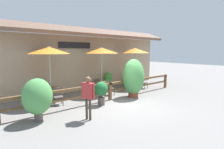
{
  "coord_description": "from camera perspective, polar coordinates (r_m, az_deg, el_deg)",
  "views": [
    {
      "loc": [
        -5.75,
        -6.18,
        2.63
      ],
      "look_at": [
        0.59,
        1.6,
        1.29
      ],
      "focal_mm": 28.0,
      "sensor_mm": 36.0,
      "label": 1
    }
  ],
  "objects": [
    {
      "name": "chair_near_wallside",
      "position": [
        10.48,
        -20.33,
        -4.8
      ],
      "size": [
        0.49,
        0.49,
        0.83
      ],
      "rotation": [
        0.0,
        0.0,
        3.34
      ],
      "color": "#514C47",
      "rests_on": "ground"
    },
    {
      "name": "patio_umbrella_near",
      "position": [
        9.5,
        -19.85,
        7.39
      ],
      "size": [
        2.11,
        2.11,
        2.88
      ],
      "color": "#B7B2A8",
      "rests_on": "ground"
    },
    {
      "name": "chair_far_streetside",
      "position": [
        12.61,
        10.07,
        -2.4
      ],
      "size": [
        0.5,
        0.5,
        0.83
      ],
      "rotation": [
        0.0,
        0.0,
        0.21
      ],
      "color": "#514C47",
      "rests_on": "ground"
    },
    {
      "name": "chair_far_wallside",
      "position": [
        13.61,
        5.02,
        -1.57
      ],
      "size": [
        0.47,
        0.47,
        0.83
      ],
      "rotation": [
        0.0,
        0.0,
        3.26
      ],
      "color": "#514C47",
      "rests_on": "ground"
    },
    {
      "name": "dining_table_far",
      "position": [
        13.05,
        7.35,
        -1.55
      ],
      "size": [
        1.06,
        1.06,
        0.7
      ],
      "color": "brown",
      "rests_on": "ground"
    },
    {
      "name": "chair_middle_wallside",
      "position": [
        11.72,
        -5.39,
        -3.08
      ],
      "size": [
        0.48,
        0.48,
        0.83
      ],
      "rotation": [
        0.0,
        0.0,
        3.0
      ],
      "color": "#514C47",
      "rests_on": "ground"
    },
    {
      "name": "potted_plant_entrance_palm",
      "position": [
        8.54,
        -3.56,
        -5.24
      ],
      "size": [
        0.67,
        0.6,
        1.17
      ],
      "color": "#564C47",
      "rests_on": "ground"
    },
    {
      "name": "patio_umbrella_far",
      "position": [
        12.89,
        7.51,
        7.72
      ],
      "size": [
        2.11,
        2.11,
        2.88
      ],
      "color": "#B7B2A8",
      "rests_on": "ground"
    },
    {
      "name": "potted_plant_broad_leaf",
      "position": [
        10.0,
        7.03,
        -1.0
      ],
      "size": [
        1.3,
        1.17,
        2.19
      ],
      "color": "brown",
      "rests_on": "ground"
    },
    {
      "name": "dining_table_near",
      "position": [
        9.72,
        -19.29,
        -5.08
      ],
      "size": [
        1.06,
        1.06,
        0.7
      ],
      "color": "brown",
      "rests_on": "ground"
    },
    {
      "name": "dining_table_middle",
      "position": [
        11.1,
        -3.31,
        -3.11
      ],
      "size": [
        1.06,
        1.06,
        0.7
      ],
      "color": "brown",
      "rests_on": "ground"
    },
    {
      "name": "building_facade",
      "position": [
        11.79,
        -10.0,
        5.25
      ],
      "size": [
        14.28,
        1.49,
        4.23
      ],
      "color": "tan",
      "rests_on": "ground"
    },
    {
      "name": "patio_umbrella_middle",
      "position": [
        10.91,
        -3.39,
        7.8
      ],
      "size": [
        2.11,
        2.11,
        2.88
      ],
      "color": "#B7B2A8",
      "rests_on": "ground"
    },
    {
      "name": "potted_plant_tall_tropical",
      "position": [
        7.12,
        -23.16,
        -6.77
      ],
      "size": [
        1.1,
        0.99,
        1.64
      ],
      "color": "#564C47",
      "rests_on": "ground"
    },
    {
      "name": "pedestrian",
      "position": [
        6.7,
        -7.83,
        -5.76
      ],
      "size": [
        0.35,
        0.56,
        1.69
      ],
      "rotation": [
        0.0,
        0.0,
        1.91
      ],
      "color": "#42382D",
      "rests_on": "ground"
    },
    {
      "name": "ground_plane",
      "position": [
        8.84,
        3.63,
        -9.69
      ],
      "size": [
        60.0,
        60.0,
        0.0
      ],
      "primitive_type": "plane",
      "color": "slate"
    },
    {
      "name": "chair_near_streetside",
      "position": [
        9.06,
        -17.21,
        -6.56
      ],
      "size": [
        0.51,
        0.51,
        0.83
      ],
      "rotation": [
        0.0,
        0.0,
        -0.24
      ],
      "color": "#514C47",
      "rests_on": "ground"
    },
    {
      "name": "chair_middle_streetside",
      "position": [
        10.56,
        -0.87,
        -4.22
      ],
      "size": [
        0.5,
        0.5,
        0.83
      ],
      "rotation": [
        0.0,
        0.0,
        -0.2
      ],
      "color": "#514C47",
      "rests_on": "ground"
    },
    {
      "name": "patio_railing",
      "position": [
        9.44,
        -0.67,
        -4.2
      ],
      "size": [
        10.4,
        0.14,
        0.95
      ],
      "color": "brown",
      "rests_on": "ground"
    },
    {
      "name": "potted_plant_corner_fern",
      "position": [
        12.51,
        -1.24,
        -1.96
      ],
      "size": [
        0.61,
        0.6,
        1.13
      ],
      "color": "#B7AD99",
      "rests_on": "ground"
    }
  ]
}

